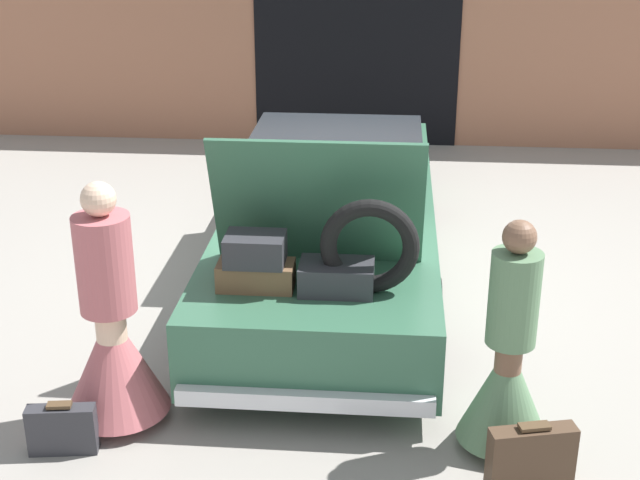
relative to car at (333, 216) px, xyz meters
name	(u,v)px	position (x,y,z in m)	size (l,w,h in m)	color
ground_plane	(333,272)	(0.00, 0.00, -0.58)	(40.00, 40.00, 0.00)	gray
garage_wall_back	(357,44)	(0.00, 4.52, 0.81)	(12.00, 0.14, 2.80)	#9E664C
car	(333,216)	(0.00, 0.00, 0.00)	(1.87, 5.41, 1.83)	#336047
person_left	(112,340)	(-1.32, -2.59, 0.03)	(0.72, 0.72, 1.74)	beige
person_right	(507,371)	(1.31, -2.70, -0.01)	(0.61, 0.61, 1.61)	brown
suitcase_beside_left_person	(62,429)	(-1.56, -3.00, -0.41)	(0.46, 0.18, 0.37)	#2D2D33
suitcase_beside_right_person	(531,457)	(1.44, -3.10, -0.37)	(0.56, 0.26, 0.44)	#473323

